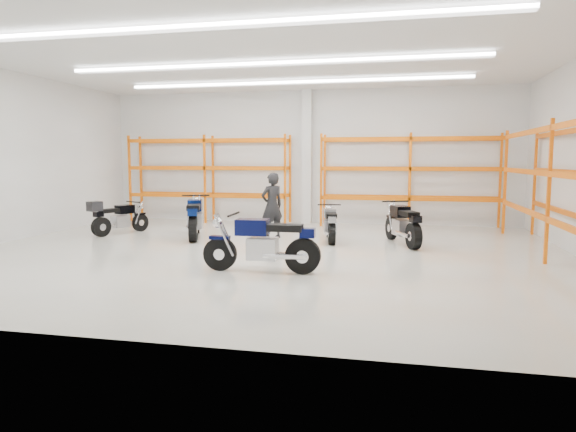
% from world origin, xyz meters
% --- Properties ---
extents(ground, '(14.00, 14.00, 0.00)m').
position_xyz_m(ground, '(0.00, 0.00, 0.00)').
color(ground, beige).
rests_on(ground, ground).
extents(room_shell, '(14.02, 12.02, 4.51)m').
position_xyz_m(room_shell, '(0.00, 0.03, 3.28)').
color(room_shell, silver).
rests_on(room_shell, ground).
extents(motorcycle_main, '(2.31, 0.77, 1.13)m').
position_xyz_m(motorcycle_main, '(0.60, -1.99, 0.53)').
color(motorcycle_main, black).
rests_on(motorcycle_main, ground).
extents(motorcycle_back_a, '(1.02, 1.87, 1.01)m').
position_xyz_m(motorcycle_back_a, '(-4.90, 1.90, 0.48)').
color(motorcycle_back_a, black).
rests_on(motorcycle_back_a, ground).
extents(motorcycle_back_b, '(1.03, 2.28, 1.16)m').
position_xyz_m(motorcycle_back_b, '(-2.44, 1.81, 0.54)').
color(motorcycle_back_b, black).
rests_on(motorcycle_back_b, ground).
extents(motorcycle_back_c, '(0.67, 1.91, 0.94)m').
position_xyz_m(motorcycle_back_c, '(1.31, 2.03, 0.44)').
color(motorcycle_back_c, black).
rests_on(motorcycle_back_c, ground).
extents(motorcycle_back_d, '(1.01, 2.11, 1.08)m').
position_xyz_m(motorcycle_back_d, '(3.20, 1.84, 0.51)').
color(motorcycle_back_d, black).
rests_on(motorcycle_back_d, ground).
extents(standing_man, '(0.77, 0.77, 1.81)m').
position_xyz_m(standing_man, '(-0.34, 2.24, 0.90)').
color(standing_man, black).
rests_on(standing_man, ground).
extents(structural_column, '(0.32, 0.32, 4.50)m').
position_xyz_m(structural_column, '(0.00, 5.82, 2.25)').
color(structural_column, white).
rests_on(structural_column, ground).
extents(pallet_racking_back_left, '(5.67, 0.87, 3.00)m').
position_xyz_m(pallet_racking_back_left, '(-3.40, 5.48, 1.79)').
color(pallet_racking_back_left, '#FF5008').
rests_on(pallet_racking_back_left, ground).
extents(pallet_racking_back_right, '(5.67, 0.87, 3.00)m').
position_xyz_m(pallet_racking_back_right, '(3.40, 5.48, 1.79)').
color(pallet_racking_back_right, '#FF5008').
rests_on(pallet_racking_back_right, ground).
extents(pallet_racking_side, '(0.87, 9.07, 3.00)m').
position_xyz_m(pallet_racking_side, '(6.48, 0.00, 1.81)').
color(pallet_racking_side, '#FF5008').
rests_on(pallet_racking_side, ground).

